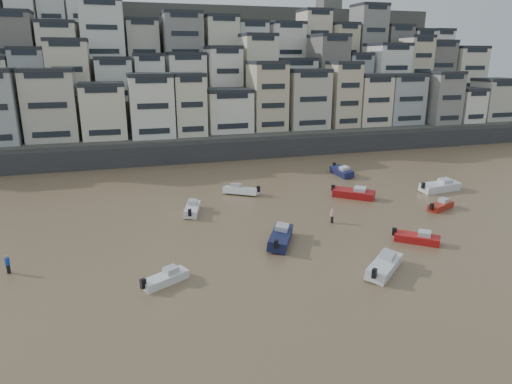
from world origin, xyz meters
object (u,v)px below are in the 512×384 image
object	(u,v)px
boat_c	(281,235)
boat_d	(441,204)
boat_b	(417,237)
boat_f	(192,207)
person_pink	(332,216)
boat_g	(440,185)
boat_i	(342,170)
boat_j	(165,277)
boat_e	(354,192)
boat_h	(241,189)
person_blue	(8,264)
boat_a	(384,264)

from	to	relation	value
boat_c	boat_d	distance (m)	23.37
boat_b	boat_f	xyz separation A→B (m)	(-20.59, 16.06, 0.07)
boat_f	person_pink	distance (m)	16.93
boat_g	boat_i	bearing A→B (deg)	119.10
boat_f	boat_j	xyz separation A→B (m)	(-5.19, -17.37, -0.12)
boat_e	boat_c	bearing A→B (deg)	-100.29
boat_i	boat_h	bearing A→B (deg)	-72.85
boat_i	person_pink	xyz separation A→B (m)	(-11.36, -19.62, 0.07)
person_pink	boat_g	bearing A→B (deg)	19.45
boat_b	boat_e	size ratio (longest dim) A/B	0.80
boat_c	person_blue	bearing A→B (deg)	116.66
boat_a	boat_d	distance (m)	21.15
boat_b	boat_i	bearing A→B (deg)	118.92
boat_f	boat_h	size ratio (longest dim) A/B	0.99
boat_b	boat_c	bearing A→B (deg)	-156.16
boat_b	boat_f	size ratio (longest dim) A/B	0.91
boat_b	boat_g	xyz separation A→B (m)	(14.70, 15.14, 0.25)
boat_c	boat_h	size ratio (longest dim) A/B	1.20
boat_i	boat_d	bearing A→B (deg)	11.87
boat_b	boat_c	size ratio (longest dim) A/B	0.75
boat_e	boat_h	xyz separation A→B (m)	(-14.17, 6.16, -0.09)
boat_c	boat_b	bearing A→B (deg)	-78.39
boat_f	boat_h	distance (m)	9.84
boat_g	person_pink	world-z (taller)	boat_g
boat_g	boat_h	distance (m)	28.32
boat_c	boat_i	distance (m)	30.30
person_blue	boat_e	bearing A→B (deg)	15.54
boat_c	boat_g	distance (m)	30.29
person_blue	person_pink	world-z (taller)	same
boat_j	person_blue	bearing A→B (deg)	126.55
boat_b	boat_i	xyz separation A→B (m)	(5.62, 27.54, 0.14)
boat_d	boat_h	xyz separation A→B (m)	(-22.26, 13.68, 0.11)
boat_a	boat_h	size ratio (longest dim) A/B	1.11
boat_f	person_blue	xyz separation A→B (m)	(-18.22, -11.36, 0.14)
person_blue	boat_j	bearing A→B (deg)	-24.77
boat_h	person_blue	bearing A→B (deg)	67.68
person_blue	boat_a	bearing A→B (deg)	-16.81
boat_f	boat_h	world-z (taller)	boat_h
boat_f	boat_g	xyz separation A→B (m)	(35.29, -0.92, 0.18)
boat_d	boat_h	world-z (taller)	boat_h
boat_h	person_blue	size ratio (longest dim) A/B	3.09
boat_g	person_pink	bearing A→B (deg)	-167.66
boat_c	boat_f	bearing A→B (deg)	58.79
boat_g	boat_i	world-z (taller)	boat_g
boat_c	boat_h	xyz separation A→B (m)	(0.70, 18.02, -0.15)
boat_d	boat_i	distance (m)	19.57
boat_e	boat_g	distance (m)	13.32
boat_g	boat_e	bearing A→B (deg)	169.72
boat_j	boat_g	bearing A→B (deg)	-6.56
boat_f	boat_i	bearing A→B (deg)	-50.90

